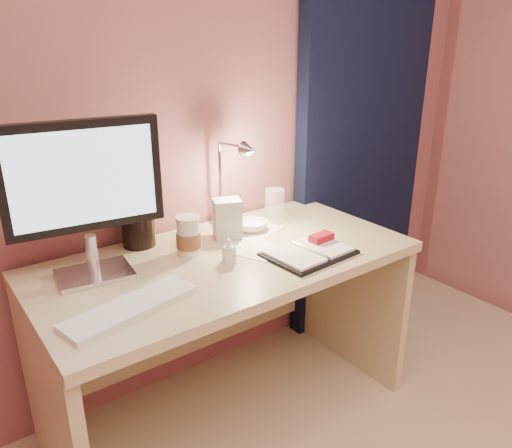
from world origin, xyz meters
TOP-DOWN VIEW (x-y plane):
  - room at (0.95, 1.69)m, footprint 3.50×3.50m
  - desk at (0.00, 1.45)m, footprint 1.40×0.70m
  - monitor at (-0.45, 1.51)m, footprint 0.50×0.21m
  - keyboard at (-0.44, 1.23)m, footprint 0.44×0.21m
  - planner at (0.26, 1.21)m, footprint 0.33×0.25m
  - paper_a at (0.12, 1.34)m, footprint 0.19×0.19m
  - paper_b at (0.13, 1.40)m, footprint 0.16×0.16m
  - paper_c at (0.26, 1.53)m, footprint 0.20×0.20m
  - coffee_cup at (-0.10, 1.48)m, footprint 0.09×0.09m
  - clear_cup at (0.37, 1.55)m, footprint 0.08×0.08m
  - bowl at (0.23, 1.53)m, footprint 0.18×0.18m
  - lotion_bottle at (-0.02, 1.33)m, footprint 0.05×0.05m
  - dark_jar at (-0.22, 1.67)m, footprint 0.13×0.13m
  - product_box at (0.10, 1.53)m, footprint 0.13×0.12m
  - desk_lamp at (0.15, 1.60)m, footprint 0.13×0.23m

SIDE VIEW (x-z plane):
  - desk at x=0.00m, z-range 0.14..0.87m
  - paper_a at x=0.12m, z-range 0.73..0.73m
  - paper_b at x=0.13m, z-range 0.73..0.73m
  - paper_c at x=0.26m, z-range 0.73..0.73m
  - keyboard at x=-0.44m, z-range 0.73..0.75m
  - planner at x=0.26m, z-range 0.72..0.77m
  - bowl at x=0.23m, z-range 0.73..0.77m
  - lotion_bottle at x=-0.02m, z-range 0.73..0.82m
  - coffee_cup at x=-0.10m, z-range 0.73..0.87m
  - clear_cup at x=0.37m, z-range 0.73..0.88m
  - product_box at x=0.10m, z-range 0.73..0.89m
  - dark_jar at x=-0.22m, z-range 0.73..0.91m
  - desk_lamp at x=0.15m, z-range 0.78..1.15m
  - monitor at x=-0.45m, z-range 0.78..1.31m
  - room at x=0.95m, z-range -0.61..2.89m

